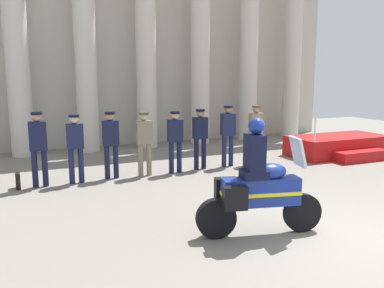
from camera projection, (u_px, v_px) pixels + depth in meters
The scene contains 13 objects.
ground_plane at pixel (345, 235), 6.51m from camera, with size 28.00×28.00×0.00m, color gray.
colonnade_backdrop at pixel (141, 33), 14.27m from camera, with size 15.97×1.55×7.43m.
reviewing_stand at pixel (339, 146), 12.85m from camera, with size 3.15×1.99×1.53m.
officer_in_row_0 at pixel (38, 143), 9.15m from camera, with size 0.39×0.25×1.72m.
officer_in_row_1 at pixel (75, 143), 9.48m from camera, with size 0.39×0.25×1.63m.
officer_in_row_2 at pixel (111, 140), 9.91m from camera, with size 0.39×0.25×1.66m.
officer_in_row_3 at pixel (144, 139), 10.18m from camera, with size 0.39×0.25×1.62m.
officer_in_row_4 at pixel (175, 137), 10.49m from camera, with size 0.39×0.25×1.62m.
officer_in_row_5 at pixel (200, 134), 10.91m from camera, with size 0.39×0.25×1.64m.
officer_in_row_6 at pixel (228, 131), 11.23m from camera, with size 0.39×0.25×1.70m.
officer_in_row_7 at pixel (256, 130), 11.55m from camera, with size 0.39×0.25×1.68m.
motorcycle_with_rider at pixel (257, 187), 6.40m from camera, with size 2.07×0.84×1.90m.
briefcase_on_ground at pixel (18, 181), 9.14m from camera, with size 0.10×0.32×0.36m, color black.
Camera 1 is at (-4.71, -4.68, 2.55)m, focal length 37.98 mm.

